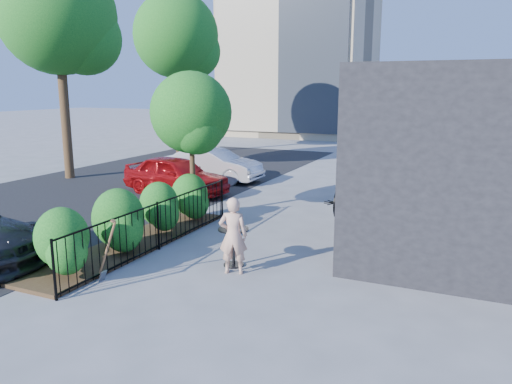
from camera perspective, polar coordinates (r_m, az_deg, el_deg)
The scene contains 14 objects.
ground at distance 10.71m, azimuth -4.36°, elevation -7.61°, with size 120.00×120.00×0.00m, color gray.
shop_building at distance 13.44m, azimuth 26.84°, elevation 3.92°, with size 6.22×9.00×4.00m.
fence at distance 11.30m, azimuth -11.11°, elevation -3.76°, with size 0.05×6.05×1.10m.
planting_bed at distance 11.86m, azimuth -13.79°, elevation -5.77°, with size 1.30×6.00×0.08m, color #382616.
shrubs at distance 11.69m, azimuth -13.26°, elevation -2.62°, with size 1.10×5.60×1.24m.
patio_tree at distance 13.62m, azimuth -7.29°, elevation 8.42°, with size 2.20×2.20×3.94m.
street at distance 17.14m, azimuth -20.32°, elevation -0.84°, with size 9.00×30.00×0.01m, color black.
street_tree_near at distance 21.06m, azimuth -21.65°, elevation 17.52°, with size 4.40×4.40×8.28m.
street_tree_far at distance 27.28m, azimuth -9.07°, elevation 16.72°, with size 4.40×4.40×8.28m.
cafe_table at distance 10.13m, azimuth -2.59°, elevation -5.50°, with size 0.62×0.62×0.84m.
woman at distance 9.67m, azimuth -2.63°, elevation -5.00°, with size 0.55×0.36×1.52m, color #D5A48A.
shovel at distance 9.68m, azimuth -16.73°, elevation -6.80°, with size 0.47×0.16×1.26m.
car_red at distance 17.09m, azimuth -9.16°, elevation 1.93°, with size 1.54×3.82×1.30m, color #A50D10.
car_silver at distance 19.37m, azimuth -4.88°, elevation 3.15°, with size 1.34×3.83×1.26m, color #BBBBC0.
Camera 1 is at (4.88, -8.84, 3.58)m, focal length 35.00 mm.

